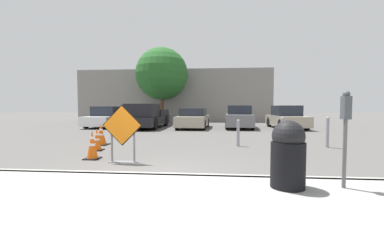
# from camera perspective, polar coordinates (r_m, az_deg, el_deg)

# --- Properties ---
(ground_plane) EXTENTS (96.00, 96.00, 0.00)m
(ground_plane) POSITION_cam_1_polar(r_m,az_deg,el_deg) (14.98, 0.14, -2.53)
(ground_plane) COLOR #565451
(sidewalk_strip) EXTENTS (26.82, 2.70, 0.14)m
(sidewalk_strip) POSITION_cam_1_polar(r_m,az_deg,el_deg) (3.99, -15.23, -17.28)
(sidewalk_strip) COLOR #999993
(sidewalk_strip) RESTS_ON ground_plane
(curb_lip) EXTENTS (26.82, 0.20, 0.14)m
(curb_lip) POSITION_cam_1_polar(r_m,az_deg,el_deg) (5.21, -9.91, -12.34)
(curb_lip) COLOR #999993
(curb_lip) RESTS_ON ground_plane
(road_closed_sign) EXTENTS (1.05, 0.20, 1.49)m
(road_closed_sign) POSITION_cam_1_polar(r_m,az_deg,el_deg) (6.80, -15.23, -2.31)
(road_closed_sign) COLOR black
(road_closed_sign) RESTS_ON ground_plane
(traffic_cone_nearest) EXTENTS (0.39, 0.39, 0.81)m
(traffic_cone_nearest) POSITION_cam_1_polar(r_m,az_deg,el_deg) (7.60, -21.29, -5.16)
(traffic_cone_nearest) COLOR black
(traffic_cone_nearest) RESTS_ON ground_plane
(traffic_cone_second) EXTENTS (0.38, 0.38, 0.73)m
(traffic_cone_second) POSITION_cam_1_polar(r_m,az_deg,el_deg) (9.02, -20.39, -4.13)
(traffic_cone_second) COLOR black
(traffic_cone_second) RESTS_ON ground_plane
(traffic_cone_third) EXTENTS (0.54, 0.54, 0.78)m
(traffic_cone_third) POSITION_cam_1_polar(r_m,az_deg,el_deg) (10.25, -19.58, -3.13)
(traffic_cone_third) COLOR black
(traffic_cone_third) RESTS_ON ground_plane
(parked_car_nearest) EXTENTS (1.93, 4.38, 1.45)m
(parked_car_nearest) POSITION_cam_1_polar(r_m,az_deg,el_deg) (19.20, -18.31, 0.51)
(parked_car_nearest) COLOR white
(parked_car_nearest) RESTS_ON ground_plane
(pickup_truck) EXTENTS (2.09, 5.36, 1.62)m
(pickup_truck) POSITION_cam_1_polar(r_m,az_deg,el_deg) (17.34, -10.10, 0.60)
(pickup_truck) COLOR black
(pickup_truck) RESTS_ON ground_plane
(parked_car_second) EXTENTS (2.06, 4.27, 1.32)m
(parked_car_second) POSITION_cam_1_polar(r_m,az_deg,el_deg) (17.22, 0.28, 0.25)
(parked_car_second) COLOR #A39984
(parked_car_second) RESTS_ON ground_plane
(parked_car_third) EXTENTS (2.00, 4.59, 1.52)m
(parked_car_third) POSITION_cam_1_polar(r_m,az_deg,el_deg) (17.68, 10.44, 0.55)
(parked_car_third) COLOR slate
(parked_car_third) RESTS_ON ground_plane
(parked_car_fourth) EXTENTS (1.96, 4.38, 1.51)m
(parked_car_fourth) POSITION_cam_1_polar(r_m,az_deg,el_deg) (18.12, 20.24, 0.42)
(parked_car_fourth) COLOR #A39984
(parked_car_fourth) RESTS_ON ground_plane
(trash_bin) EXTENTS (0.54, 0.54, 1.09)m
(trash_bin) POSITION_cam_1_polar(r_m,az_deg,el_deg) (4.43, 20.56, -7.07)
(trash_bin) COLOR black
(trash_bin) RESTS_ON sidewalk_strip
(bollard_nearest) EXTENTS (0.12, 0.12, 0.98)m
(bollard_nearest) POSITION_cam_1_polar(r_m,az_deg,el_deg) (9.48, 10.21, -2.67)
(bollard_nearest) COLOR gray
(bollard_nearest) RESTS_ON ground_plane
(bollard_second) EXTENTS (0.12, 0.12, 1.08)m
(bollard_second) POSITION_cam_1_polar(r_m,az_deg,el_deg) (9.74, 19.39, -2.35)
(bollard_second) COLOR gray
(bollard_second) RESTS_ON ground_plane
(bollard_third) EXTENTS (0.12, 0.12, 1.09)m
(bollard_third) POSITION_cam_1_polar(r_m,az_deg,el_deg) (10.23, 27.89, -2.25)
(bollard_third) COLOR gray
(bollard_third) RESTS_ON ground_plane
(parking_meter) EXTENTS (0.11, 0.15, 1.56)m
(parking_meter) POSITION_cam_1_polar(r_m,az_deg,el_deg) (4.74, 30.96, -0.44)
(parking_meter) COLOR #59595B
(parking_meter) RESTS_ON sidewalk_strip
(building_facade_backdrop) EXTENTS (18.82, 5.00, 5.01)m
(building_facade_backdrop) POSITION_cam_1_polar(r_m,az_deg,el_deg) (26.99, -3.54, 5.25)
(building_facade_backdrop) COLOR gray
(building_facade_backdrop) RESTS_ON ground_plane
(street_tree_behind_lot) EXTENTS (4.69, 4.69, 6.74)m
(street_tree_behind_lot) POSITION_cam_1_polar(r_m,az_deg,el_deg) (23.62, -6.74, 10.15)
(street_tree_behind_lot) COLOR #513823
(street_tree_behind_lot) RESTS_ON ground_plane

